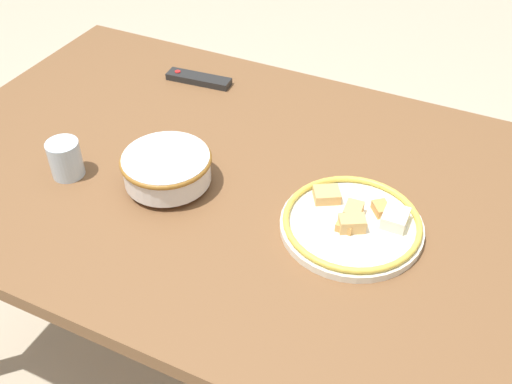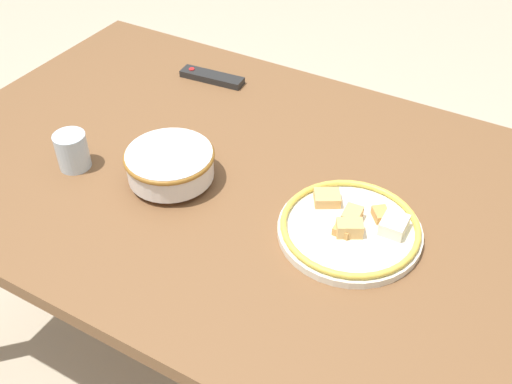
{
  "view_description": "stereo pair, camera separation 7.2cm",
  "coord_description": "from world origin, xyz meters",
  "px_view_note": "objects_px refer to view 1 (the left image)",
  "views": [
    {
      "loc": [
        0.56,
        -1.0,
        1.68
      ],
      "look_at": [
        0.12,
        -0.08,
        0.8
      ],
      "focal_mm": 42.0,
      "sensor_mm": 36.0,
      "label": 1
    },
    {
      "loc": [
        0.63,
        -0.97,
        1.68
      ],
      "look_at": [
        0.12,
        -0.08,
        0.8
      ],
      "focal_mm": 42.0,
      "sensor_mm": 36.0,
      "label": 2
    }
  ],
  "objects_px": {
    "food_plate": "(353,223)",
    "tv_remote": "(199,79)",
    "drinking_glass": "(65,159)",
    "noodle_bowl": "(167,168)"
  },
  "relations": [
    {
      "from": "food_plate",
      "to": "tv_remote",
      "type": "relative_size",
      "value": 1.57
    },
    {
      "from": "food_plate",
      "to": "drinking_glass",
      "type": "height_order",
      "value": "drinking_glass"
    },
    {
      "from": "tv_remote",
      "to": "drinking_glass",
      "type": "height_order",
      "value": "drinking_glass"
    },
    {
      "from": "food_plate",
      "to": "drinking_glass",
      "type": "relative_size",
      "value": 3.38
    },
    {
      "from": "drinking_glass",
      "to": "food_plate",
      "type": "bearing_deg",
      "value": 9.6
    },
    {
      "from": "tv_remote",
      "to": "drinking_glass",
      "type": "relative_size",
      "value": 2.16
    },
    {
      "from": "noodle_bowl",
      "to": "tv_remote",
      "type": "bearing_deg",
      "value": 111.09
    },
    {
      "from": "noodle_bowl",
      "to": "food_plate",
      "type": "distance_m",
      "value": 0.45
    },
    {
      "from": "tv_remote",
      "to": "drinking_glass",
      "type": "xyz_separation_m",
      "value": [
        -0.07,
        -0.52,
        0.04
      ]
    },
    {
      "from": "food_plate",
      "to": "tv_remote",
      "type": "xyz_separation_m",
      "value": [
        -0.62,
        0.4,
        -0.01
      ]
    }
  ]
}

